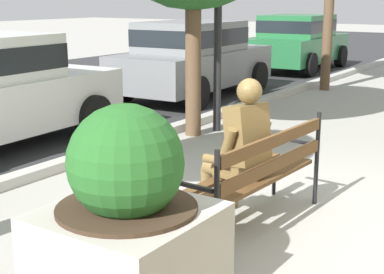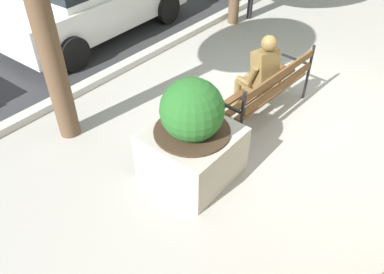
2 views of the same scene
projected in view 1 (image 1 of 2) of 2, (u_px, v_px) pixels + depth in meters
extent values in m
plane|color=#9E9B93|center=(277.00, 221.00, 5.30)|extent=(80.00, 80.00, 0.00)
cube|color=#B2AFA8|center=(58.00, 166.00, 6.85)|extent=(60.00, 0.20, 0.12)
cube|color=brown|center=(264.00, 182.00, 5.02)|extent=(1.70, 0.20, 0.04)
cube|color=brown|center=(247.00, 178.00, 5.13)|extent=(1.70, 0.20, 0.04)
cube|color=brown|center=(230.00, 174.00, 5.23)|extent=(1.70, 0.20, 0.04)
cube|color=brown|center=(274.00, 165.00, 4.93)|extent=(1.70, 0.13, 0.11)
cube|color=brown|center=(275.00, 141.00, 4.88)|extent=(1.70, 0.13, 0.11)
cylinder|color=black|center=(169.00, 226.00, 4.61)|extent=(0.04, 0.04, 0.45)
cylinder|color=black|center=(216.00, 210.00, 4.28)|extent=(0.04, 0.04, 0.95)
cube|color=black|center=(188.00, 185.00, 4.40)|extent=(0.06, 0.48, 0.03)
cylinder|color=black|center=(274.00, 174.00, 5.98)|extent=(0.04, 0.04, 0.45)
cylinder|color=black|center=(317.00, 159.00, 5.65)|extent=(0.04, 0.04, 0.95)
cube|color=black|center=(293.00, 141.00, 5.77)|extent=(0.06, 0.48, 0.03)
cube|color=brown|center=(238.00, 167.00, 5.08)|extent=(0.41, 0.39, 0.16)
cube|color=brown|center=(248.00, 134.00, 4.94)|extent=(0.42, 0.37, 0.55)
sphere|color=brown|center=(249.00, 91.00, 4.84)|extent=(0.22, 0.22, 0.22)
cylinder|color=brown|center=(228.00, 144.00, 4.82)|extent=(0.13, 0.20, 0.29)
cylinder|color=brown|center=(216.00, 160.00, 4.95)|extent=(0.14, 0.28, 0.10)
cylinder|color=brown|center=(262.00, 135.00, 5.11)|extent=(0.13, 0.20, 0.29)
cylinder|color=brown|center=(251.00, 150.00, 5.25)|extent=(0.14, 0.28, 0.10)
cylinder|color=brown|center=(220.00, 170.00, 5.14)|extent=(0.21, 0.38, 0.14)
cylinder|color=brown|center=(206.00, 193.00, 5.33)|extent=(0.11, 0.11, 0.50)
cube|color=brown|center=(202.00, 213.00, 5.42)|extent=(0.17, 0.26, 0.07)
cylinder|color=brown|center=(234.00, 166.00, 5.25)|extent=(0.21, 0.38, 0.14)
cylinder|color=brown|center=(220.00, 189.00, 5.45)|extent=(0.11, 0.11, 0.50)
cube|color=brown|center=(215.00, 208.00, 5.54)|extent=(0.17, 0.26, 0.07)
cube|color=brown|center=(222.00, 200.00, 5.64)|extent=(0.32, 0.24, 0.16)
cube|color=#A8A399|center=(128.00, 258.00, 3.81)|extent=(1.04, 1.04, 0.68)
cylinder|color=#38281C|center=(127.00, 208.00, 3.72)|extent=(0.94, 0.94, 0.03)
sphere|color=#235B23|center=(126.00, 162.00, 3.65)|extent=(0.77, 0.77, 0.77)
cylinder|color=brown|center=(193.00, 60.00, 8.37)|extent=(0.23, 0.23, 2.29)
cylinder|color=brown|center=(328.00, 18.00, 12.47)|extent=(0.22, 0.22, 3.18)
cylinder|color=black|center=(14.00, 105.00, 9.28)|extent=(0.65, 0.25, 0.64)
cylinder|color=black|center=(94.00, 116.00, 8.42)|extent=(0.65, 0.25, 0.64)
cube|color=slate|center=(195.00, 67.00, 11.94)|extent=(4.17, 1.87, 0.70)
cube|color=slate|center=(191.00, 36.00, 11.66)|extent=(2.20, 1.65, 0.60)
cube|color=black|center=(191.00, 36.00, 11.66)|extent=(2.21, 1.67, 0.33)
cylinder|color=black|center=(193.00, 71.00, 13.54)|extent=(0.65, 0.25, 0.64)
cylinder|color=black|center=(258.00, 76.00, 12.69)|extent=(0.65, 0.25, 0.64)
cylinder|color=black|center=(124.00, 86.00, 11.33)|extent=(0.65, 0.25, 0.64)
cylinder|color=black|center=(197.00, 93.00, 10.47)|extent=(0.65, 0.25, 0.64)
cube|color=#236638|center=(298.00, 48.00, 16.30)|extent=(4.17, 1.87, 0.70)
cube|color=#236638|center=(297.00, 26.00, 16.02)|extent=(2.20, 1.65, 0.60)
cube|color=black|center=(297.00, 26.00, 16.02)|extent=(2.21, 1.67, 0.33)
cylinder|color=black|center=(288.00, 53.00, 17.90)|extent=(0.65, 0.25, 0.64)
cylinder|color=black|center=(341.00, 56.00, 17.04)|extent=(0.65, 0.25, 0.64)
cylinder|color=black|center=(251.00, 61.00, 15.69)|extent=(0.65, 0.25, 0.64)
cylinder|color=black|center=(310.00, 65.00, 14.83)|extent=(0.65, 0.25, 0.64)
cylinder|color=black|center=(218.00, 14.00, 8.50)|extent=(0.12, 0.12, 3.60)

